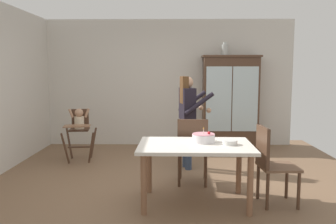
{
  "coord_description": "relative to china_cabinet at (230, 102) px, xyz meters",
  "views": [
    {
      "loc": [
        0.11,
        -4.97,
        1.63
      ],
      "look_at": [
        0.02,
        0.7,
        0.95
      ],
      "focal_mm": 37.43,
      "sensor_mm": 36.0,
      "label": 1
    }
  ],
  "objects": [
    {
      "name": "china_cabinet",
      "position": [
        0.0,
        0.0,
        0.0
      ],
      "size": [
        1.19,
        0.48,
        1.93
      ],
      "color": "#4C3323",
      "rests_on": "ground_plane"
    },
    {
      "name": "ground_plane",
      "position": [
        -1.3,
        -2.37,
        -0.97
      ],
      "size": [
        6.24,
        6.24,
        0.0
      ],
      "primitive_type": "plane",
      "color": "brown"
    },
    {
      "name": "serving_bowl",
      "position": [
        -0.51,
        -3.19,
        -0.2
      ],
      "size": [
        0.18,
        0.18,
        0.05
      ],
      "primitive_type": "cylinder",
      "color": "silver",
      "rests_on": "dining_table"
    },
    {
      "name": "dining_table",
      "position": [
        -0.93,
        -3.17,
        -0.33
      ],
      "size": [
        1.39,
        0.93,
        0.74
      ],
      "color": "silver",
      "rests_on": "ground_plane"
    },
    {
      "name": "ceramic_vase",
      "position": [
        -0.14,
        0.0,
        1.08
      ],
      "size": [
        0.13,
        0.13,
        0.27
      ],
      "color": "#B2B7B2",
      "rests_on": "china_cabinet"
    },
    {
      "name": "wall_back",
      "position": [
        -1.3,
        0.26,
        0.38
      ],
      "size": [
        5.32,
        0.06,
        2.7
      ],
      "primitive_type": "cube",
      "color": "beige",
      "rests_on": "ground_plane"
    },
    {
      "name": "adult_person",
      "position": [
        -0.96,
        -1.62,
        -0.0
      ],
      "size": [
        0.59,
        0.57,
        1.53
      ],
      "rotation": [
        0.0,
        0.0,
        1.8
      ],
      "color": "#33425B",
      "rests_on": "ground_plane"
    },
    {
      "name": "dining_chair_far_side",
      "position": [
        -0.92,
        -2.49,
        -0.42
      ],
      "size": [
        0.47,
        0.47,
        0.96
      ],
      "rotation": [
        0.0,
        0.0,
        3.08
      ],
      "color": "#4C3323",
      "rests_on": "ground_plane"
    },
    {
      "name": "dining_chair_right_end",
      "position": [
        -0.02,
        -3.19,
        -0.42
      ],
      "size": [
        0.47,
        0.47,
        0.96
      ],
      "rotation": [
        0.0,
        0.0,
        1.63
      ],
      "color": "#4C3323",
      "rests_on": "ground_plane"
    },
    {
      "name": "birthday_cake",
      "position": [
        -0.82,
        -3.05,
        -0.18
      ],
      "size": [
        0.28,
        0.28,
        0.19
      ],
      "color": "white",
      "rests_on": "dining_table"
    },
    {
      "name": "high_chair_with_toddler",
      "position": [
        -2.88,
        -1.17,
        -0.32
      ],
      "size": [
        0.64,
        0.74,
        0.95
      ],
      "rotation": [
        0.0,
        0.0,
        0.13
      ],
      "color": "#4C3323",
      "rests_on": "ground_plane"
    }
  ]
}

